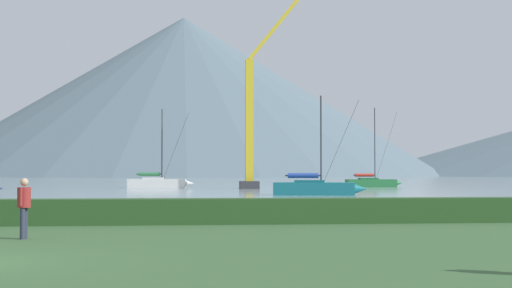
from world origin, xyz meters
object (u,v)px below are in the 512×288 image
sailboat_slip_1 (158,183)px  person_seated_viewer (24,203)px  sailboat_slip_5 (372,182)px  sailboat_slip_3 (316,187)px  dock_crane (252,128)px

sailboat_slip_1 → person_seated_viewer: sailboat_slip_1 is taller
sailboat_slip_1 → sailboat_slip_5: sailboat_slip_5 is taller
person_seated_viewer → sailboat_slip_5: bearing=78.0°
sailboat_slip_3 → dock_crane: size_ratio=0.37×
sailboat_slip_5 → person_seated_viewer: size_ratio=5.62×
sailboat_slip_3 → sailboat_slip_5: bearing=80.2°
person_seated_viewer → dock_crane: bearing=88.6°
sailboat_slip_3 → sailboat_slip_5: (11.98, 29.11, -0.03)m
sailboat_slip_3 → dock_crane: 23.07m
sailboat_slip_5 → dock_crane: dock_crane is taller
person_seated_viewer → sailboat_slip_3: bearing=78.3°
sailboat_slip_5 → dock_crane: 17.35m
sailboat_slip_1 → person_seated_viewer: 63.85m
sailboat_slip_3 → sailboat_slip_5: size_ratio=0.83×
sailboat_slip_1 → sailboat_slip_5: size_ratio=0.94×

